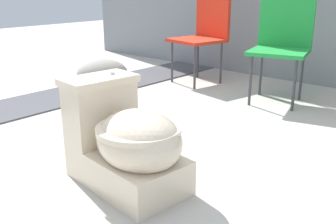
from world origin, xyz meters
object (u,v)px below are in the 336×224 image
Objects in this scene: boulder_near at (102,74)px; toilet at (127,143)px; folding_chair_left at (205,30)px; folding_chair_middle at (282,39)px.

toilet is at bearing -35.98° from boulder_near.
toilet is 0.80× the size of folding_chair_left.
toilet is 1.90m from folding_chair_middle.
folding_chair_middle is (-0.15, 1.87, 0.29)m from toilet.
toilet is at bearing 37.85° from folding_chair_left.
toilet is at bearing -10.40° from folding_chair_middle.
folding_chair_left and folding_chair_middle have the same top height.
folding_chair_middle is at bearing 93.49° from folding_chair_left.
folding_chair_middle is at bearing 26.85° from boulder_near.
folding_chair_middle reaches higher than boulder_near.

